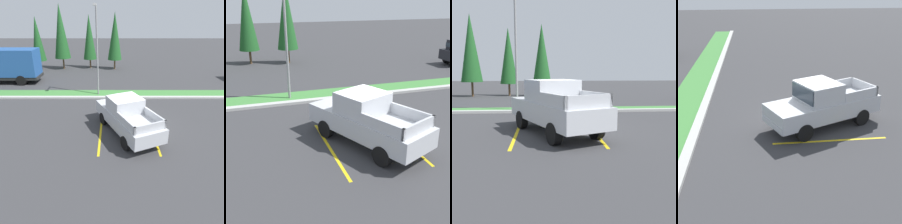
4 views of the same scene
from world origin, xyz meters
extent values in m
plane|color=#38383A|center=(0.00, 0.00, 0.00)|extent=(120.00, 120.00, 0.00)
cube|color=yellow|center=(-1.93, -0.69, 0.00)|extent=(0.12, 4.80, 0.01)
cube|color=yellow|center=(1.17, -0.69, 0.00)|extent=(0.12, 4.80, 0.01)
cube|color=#B2B2AD|center=(0.00, 5.00, 0.07)|extent=(56.00, 0.40, 0.15)
cylinder|color=black|center=(-1.79, 0.38, 0.38)|extent=(0.56, 0.81, 0.76)
cylinder|color=black|center=(-0.23, 1.07, 0.38)|extent=(0.56, 0.81, 0.76)
cylinder|color=black|center=(-0.53, -2.46, 0.38)|extent=(0.56, 0.81, 0.76)
cylinder|color=black|center=(1.02, -1.77, 0.38)|extent=(0.56, 0.81, 0.76)
cube|color=silver|center=(-0.38, -0.69, 0.88)|extent=(3.84, 5.52, 0.76)
cube|color=silver|center=(-0.50, -0.42, 1.68)|extent=(2.26, 2.18, 0.84)
cube|color=#2D3842|center=(-0.84, 0.33, 1.73)|extent=(1.50, 0.71, 0.63)
cube|color=silver|center=(-0.57, -2.36, 1.48)|extent=(0.86, 1.78, 0.44)
cube|color=silver|center=(0.98, -1.68, 1.48)|extent=(0.86, 1.78, 0.44)
cube|color=silver|center=(0.57, -2.84, 1.48)|extent=(1.69, 0.82, 0.44)
cube|color=silver|center=(-1.41, 1.64, 0.64)|extent=(1.72, 0.88, 0.28)
camera|label=1|loc=(-1.25, -11.48, 6.26)|focal=33.27mm
camera|label=2|loc=(-4.83, -10.73, 5.62)|focal=47.88mm
camera|label=3|loc=(-0.91, -11.47, 2.44)|focal=44.62mm
camera|label=4|loc=(-13.11, 2.28, 6.19)|focal=49.98mm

